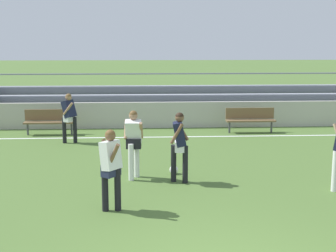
{
  "coord_description": "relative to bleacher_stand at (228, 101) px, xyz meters",
  "views": [
    {
      "loc": [
        -1.15,
        -6.27,
        3.32
      ],
      "look_at": [
        -0.41,
        7.06,
        0.95
      ],
      "focal_mm": 51.17,
      "sensor_mm": 36.0,
      "label": 1
    }
  ],
  "objects": [
    {
      "name": "player_dark_wide_left",
      "position": [
        -2.88,
        -9.43,
        0.24
      ],
      "size": [
        0.48,
        0.46,
        1.68
      ],
      "color": "black",
      "rests_on": "ground"
    },
    {
      "name": "player_dark_challenging",
      "position": [
        -6.14,
        -4.75,
        0.21
      ],
      "size": [
        0.52,
        0.71,
        1.64
      ],
      "color": "black",
      "rests_on": "ground"
    },
    {
      "name": "player_white_overlapping",
      "position": [
        -4.38,
        -11.3,
        0.21
      ],
      "size": [
        0.46,
        0.63,
        1.64
      ],
      "color": "black",
      "rests_on": "ground"
    },
    {
      "name": "soccer_ball",
      "position": [
        -2.97,
        -8.71,
        -0.65
      ],
      "size": [
        0.22,
        0.22,
        0.22
      ],
      "primitive_type": "sphere",
      "color": "white",
      "rests_on": "ground"
    },
    {
      "name": "bench_far_left",
      "position": [
        -7.07,
        -3.24,
        -0.22
      ],
      "size": [
        1.8,
        0.4,
        0.9
      ],
      "color": "brown",
      "rests_on": "ground"
    },
    {
      "name": "bench_far_right",
      "position": [
        0.23,
        -3.24,
        -0.22
      ],
      "size": [
        1.8,
        0.4,
        0.9
      ],
      "color": "brown",
      "rests_on": "ground"
    },
    {
      "name": "player_white_wide_right",
      "position": [
        -3.97,
        -9.05,
        0.24
      ],
      "size": [
        0.47,
        0.57,
        1.68
      ],
      "color": "white",
      "rests_on": "ground"
    },
    {
      "name": "field_line_sideline",
      "position": [
        -2.62,
        -3.95,
        -0.76
      ],
      "size": [
        44.0,
        0.12,
        0.01
      ],
      "primitive_type": "cube",
      "color": "white",
      "rests_on": "ground"
    },
    {
      "name": "bleacher_stand",
      "position": [
        0.0,
        0.0,
        0.0
      ],
      "size": [
        20.72,
        2.44,
        1.9
      ],
      "color": "#9EA3AD",
      "rests_on": "ground"
    },
    {
      "name": "sideline_wall",
      "position": [
        -2.62,
        -2.08,
        -0.26
      ],
      "size": [
        48.0,
        0.16,
        1.0
      ],
      "primitive_type": "cube",
      "color": "#BCB7AD",
      "rests_on": "ground"
    }
  ]
}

